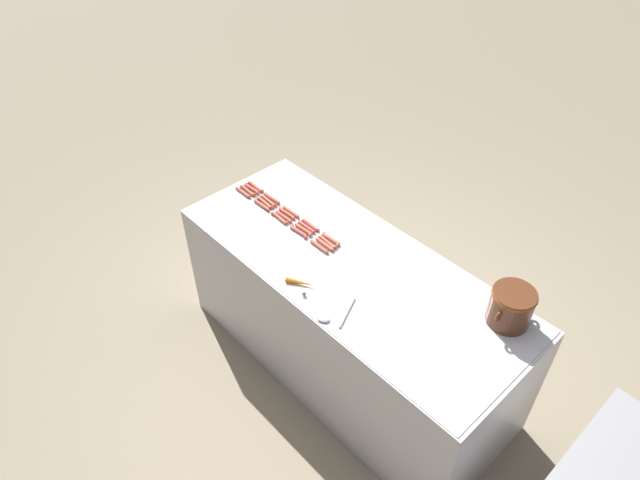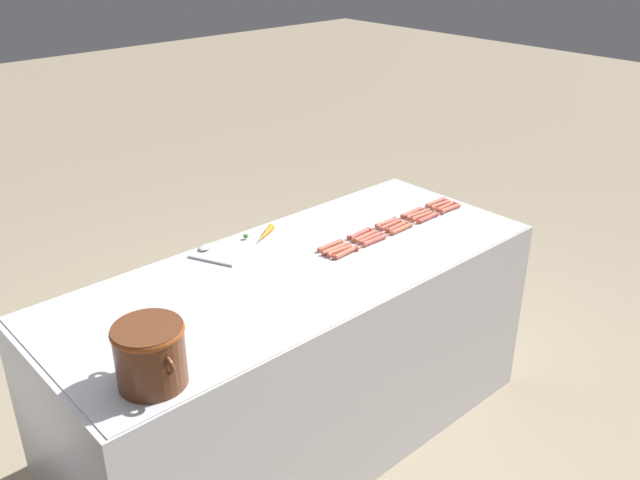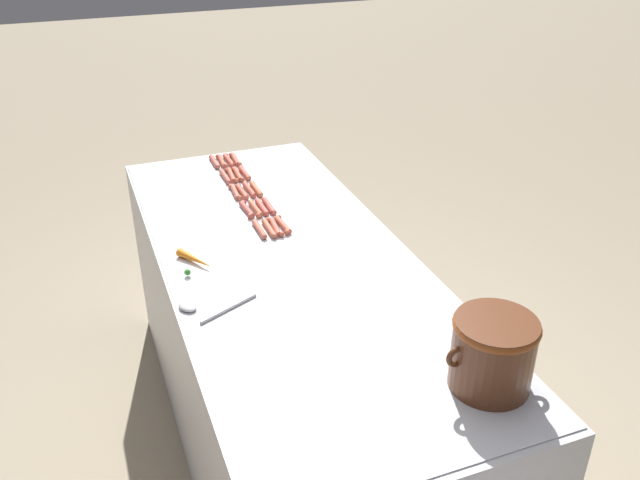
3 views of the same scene
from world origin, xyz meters
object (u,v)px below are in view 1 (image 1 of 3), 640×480
at_px(serving_spoon, 331,317).
at_px(hot_dog_17, 280,218).
at_px(hot_dog_3, 310,225).
at_px(hot_dog_19, 319,247).
at_px(hot_dog_6, 268,201).
at_px(bean_pot, 511,305).
at_px(hot_dog_18, 299,232).
at_px(hot_dog_15, 243,192).
at_px(carrot, 301,283).
at_px(hot_dog_2, 291,212).
at_px(hot_dog_1, 272,198).
at_px(hot_dog_9, 327,242).
at_px(hot_dog_12, 284,216).
at_px(hot_dog_7, 287,213).
at_px(hot_dog_11, 265,203).
at_px(hot_dog_5, 252,189).
at_px(hot_dog_16, 262,205).
at_px(hot_dog_13, 303,230).
at_px(hot_dog_10, 248,191).
at_px(hot_dog_4, 331,239).
at_px(hot_dog_8, 306,227).
at_px(hot_dog_14, 324,245).
at_px(hot_dog_0, 256,187).

bearing_deg(serving_spoon, hot_dog_17, -111.84).
bearing_deg(serving_spoon, hot_dog_3, -123.91).
bearing_deg(serving_spoon, hot_dog_19, -126.30).
bearing_deg(serving_spoon, hot_dog_6, -111.19).
height_order(hot_dog_17, bean_pot, bean_pot).
bearing_deg(hot_dog_18, bean_pot, 104.59).
xyz_separation_m(hot_dog_15, carrot, (0.28, 0.89, 0.00)).
height_order(hot_dog_2, hot_dog_17, same).
relative_size(hot_dog_2, hot_dog_17, 1.00).
xyz_separation_m(hot_dog_1, hot_dog_9, (0.03, 0.56, 0.00)).
bearing_deg(hot_dog_12, hot_dog_7, -164.48).
bearing_deg(hot_dog_17, hot_dog_9, 99.56).
bearing_deg(hot_dog_11, hot_dog_5, -100.43).
distance_m(hot_dog_2, hot_dog_7, 0.03).
bearing_deg(hot_dog_9, hot_dog_11, -86.72).
bearing_deg(hot_dog_9, hot_dog_2, -94.84).
height_order(hot_dog_11, hot_dog_16, same).
distance_m(hot_dog_1, hot_dog_13, 0.38).
xyz_separation_m(hot_dog_6, hot_dog_18, (0.06, 0.36, 0.00)).
height_order(hot_dog_1, hot_dog_2, same).
bearing_deg(hot_dog_10, hot_dog_19, 87.61).
xyz_separation_m(hot_dog_10, hot_dog_12, (0.00, 0.37, 0.00)).
xyz_separation_m(hot_dog_9, hot_dog_13, (0.03, -0.18, 0.00)).
height_order(hot_dog_4, hot_dog_11, same).
height_order(hot_dog_2, hot_dog_5, same).
bearing_deg(hot_dog_18, serving_spoon, 62.55).
bearing_deg(hot_dog_8, hot_dog_4, 99.39).
bearing_deg(hot_dog_19, hot_dog_14, 165.02).
height_order(hot_dog_1, hot_dog_9, same).
bearing_deg(hot_dog_1, hot_dog_2, 89.94).
relative_size(hot_dog_6, hot_dog_14, 1.00).
height_order(hot_dog_5, hot_dog_10, same).
xyz_separation_m(hot_dog_1, hot_dog_15, (0.10, -0.18, 0.00)).
bearing_deg(hot_dog_1, hot_dog_14, 83.88).
bearing_deg(serving_spoon, hot_dog_4, -133.55).
xyz_separation_m(hot_dog_6, hot_dog_13, (0.03, 0.37, 0.00)).
xyz_separation_m(hot_dog_3, hot_dog_19, (0.10, 0.18, 0.00)).
relative_size(hot_dog_4, hot_dog_9, 1.00).
height_order(hot_dog_2, hot_dog_16, same).
distance_m(hot_dog_17, serving_spoon, 0.86).
bearing_deg(hot_dog_0, hot_dog_18, 80.14).
distance_m(hot_dog_7, hot_dog_14, 0.38).
bearing_deg(hot_dog_5, hot_dog_10, 0.51).
distance_m(hot_dog_2, bean_pot, 1.45).
height_order(hot_dog_1, hot_dog_18, same).
distance_m(hot_dog_7, hot_dog_16, 0.19).
height_order(hot_dog_5, hot_dog_7, same).
height_order(hot_dog_5, hot_dog_16, same).
bearing_deg(hot_dog_0, hot_dog_17, 75.23).
relative_size(hot_dog_2, carrot, 0.92).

